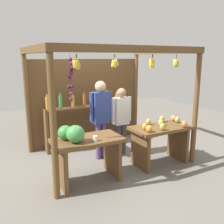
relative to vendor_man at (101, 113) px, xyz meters
name	(u,v)px	position (x,y,z in m)	size (l,w,h in m)	color
ground_plane	(107,156)	(0.16, 0.01, -0.99)	(12.00, 12.00, 0.00)	slate
market_stall	(97,92)	(0.15, 0.47, 0.37)	(2.95, 2.24, 2.30)	brown
fruit_counter_left	(83,146)	(-0.71, -0.79, -0.34)	(1.19, 0.64, 1.06)	brown
fruit_counter_right	(161,136)	(0.94, -0.79, -0.41)	(1.19, 0.64, 0.91)	brown
bottle_shelf_unit	(84,114)	(-0.04, 0.81, -0.18)	(1.89, 0.22, 1.36)	brown
vendor_man	(101,113)	(0.00, 0.00, 0.00)	(0.48, 0.22, 1.65)	#584071
vendor_woman	(121,116)	(0.50, 0.01, -0.12)	(0.48, 0.20, 1.47)	#464041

